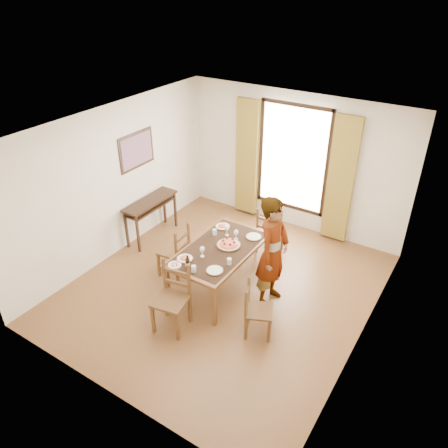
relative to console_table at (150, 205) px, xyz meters
The scene contains 22 objects.
ground 2.22m from the console_table, 16.47° to the right, with size 5.00×5.00×0.00m, color #5D2D1D.
room_shell 2.25m from the console_table, 13.10° to the right, with size 4.60×5.10×2.74m.
console_table is the anchor object (origin of this frame).
dining_table 2.04m from the console_table, 16.92° to the right, with size 0.98×1.74×0.76m.
chair_west 1.37m from the console_table, 32.35° to the right, with size 0.46×0.46×0.98m.
chair_north 2.30m from the console_table, 19.25° to the left, with size 0.42×0.42×0.91m.
chair_south 2.56m from the console_table, 42.69° to the right, with size 0.54×0.54×1.04m.
chair_east 3.22m from the console_table, 22.06° to the right, with size 0.50×0.50×0.86m.
man 2.86m from the console_table, ahead, with size 0.45×0.67×1.82m, color gray.
plate_sw 2.02m from the console_table, 34.10° to the right, with size 0.27×0.27×0.05m, color silver, non-canonical shape.
plate_se 2.50m from the console_table, 27.09° to the right, with size 0.27×0.27×0.05m, color silver, non-canonical shape.
plate_nw 1.65m from the console_table, ahead, with size 0.27×0.27×0.05m, color silver, non-canonical shape.
plate_ne 2.25m from the console_table, ahead, with size 0.27×0.27×0.05m, color silver, non-canonical shape.
pasta_platter 2.09m from the console_table, 12.63° to the right, with size 0.40×0.40×0.10m, color red, non-canonical shape.
caprese_plate 2.12m from the console_table, 39.30° to the right, with size 0.20×0.20×0.04m, color silver, non-canonical shape.
wine_glass_a 2.08m from the console_table, 26.61° to the right, with size 0.08×0.08×0.18m, color white, non-canonical shape.
wine_glass_b 2.06m from the console_table, ahead, with size 0.08×0.08×0.18m, color white, non-canonical shape.
wine_glass_c 1.87m from the console_table, ahead, with size 0.08×0.08×0.18m, color white, non-canonical shape.
tumbler_a 2.47m from the console_table, 20.78° to the right, with size 0.07×0.07×0.10m, color silver.
tumbler_b 1.70m from the console_table, 10.40° to the right, with size 0.07×0.07×0.10m, color silver.
tumbler_c 2.37m from the console_table, 33.64° to the right, with size 0.07×0.07×0.10m, color silver.
wine_bottle 2.29m from the console_table, 35.17° to the right, with size 0.07×0.07×0.25m, color black, non-canonical shape.
Camera 1 is at (3.07, -4.79, 4.61)m, focal length 35.00 mm.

